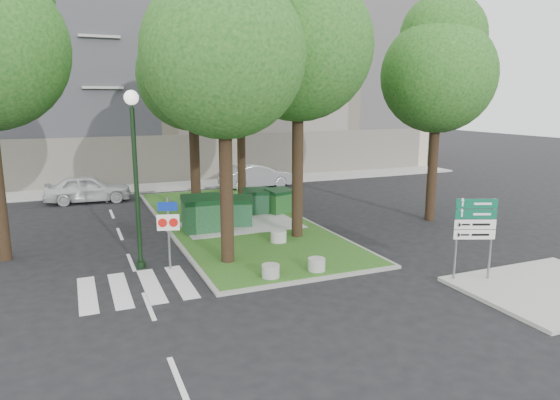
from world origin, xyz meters
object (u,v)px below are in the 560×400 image
dumpster_b (237,211)px  litter_bin (272,199)px  tree_median_near_right (300,31)px  tree_median_mid (193,64)px  street_lamp (135,159)px  bollard_left (271,271)px  tree_median_far (241,43)px  dumpster_c (256,201)px  tree_median_near_left (225,39)px  dumpster_d (280,201)px  directional_sign (475,226)px  car_silver (256,176)px  bollard_right (317,264)px  bollard_mid (278,236)px  car_white (88,188)px  dumpster_a (203,214)px  traffic_sign_pole (168,224)px  tree_street_right (439,65)px

dumpster_b → litter_bin: 4.16m
tree_median_near_right → tree_median_mid: 5.50m
street_lamp → tree_median_near_right: bearing=11.0°
tree_median_mid → dumpster_b: 6.65m
tree_median_near_right → bollard_left: size_ratio=20.80×
tree_median_mid → tree_median_far: size_ratio=0.84×
tree_median_near_right → dumpster_b: size_ratio=7.08×
tree_median_far → dumpster_b: (-1.97, -4.94, -7.58)m
dumpster_c → street_lamp: (-6.17, -5.71, 2.94)m
tree_median_near_left → tree_median_far: 10.24m
dumpster_d → directional_sign: (1.83, -10.67, 1.08)m
dumpster_b → car_silver: 9.91m
bollard_right → directional_sign: directional_sign is taller
dumpster_d → bollard_right: dumpster_d is taller
bollard_right → car_silver: (3.70, 15.58, 0.44)m
dumpster_c → bollard_mid: size_ratio=2.47×
tree_median_near_right → bollard_right: (-1.25, -4.06, -7.67)m
dumpster_d → street_lamp: bearing=-163.2°
bollard_left → directional_sign: size_ratio=0.22×
bollard_mid → directional_sign: bearing=-57.3°
bollard_left → litter_bin: 10.38m
dumpster_b → bollard_left: size_ratio=2.94×
bollard_left → car_white: bearing=107.2°
tree_median_near_left → litter_bin: 11.16m
tree_median_near_left → dumpster_a: 7.68m
tree_median_far → street_lamp: tree_median_far is taller
dumpster_d → traffic_sign_pole: traffic_sign_pole is taller
bollard_left → tree_median_far: bearing=75.3°
tree_median_near_right → street_lamp: bearing=-169.0°
dumpster_a → bollard_left: 6.25m
tree_median_mid → directional_sign: 13.51m
tree_median_far → dumpster_d: (0.71, -3.39, -7.63)m
tree_street_right → directional_sign: size_ratio=4.05×
bollard_mid → car_white: size_ratio=0.14×
dumpster_b → litter_bin: bearing=64.0°
litter_bin → tree_median_near_right: bearing=-101.3°
bollard_right → traffic_sign_pole: traffic_sign_pole is taller
tree_median_far → litter_bin: size_ratio=15.33×
tree_median_near_right → bollard_right: size_ratio=20.56×
tree_median_mid → car_white: bearing=124.8°
tree_median_near_right → litter_bin: (1.11, 5.54, -7.48)m
car_white → tree_median_near_right: bearing=-141.2°
tree_median_near_right → car_silver: bearing=78.0°
bollard_left → street_lamp: size_ratio=0.10×
dumpster_a → dumpster_b: 1.66m
car_silver → traffic_sign_pole: bearing=144.1°
bollard_left → bollard_mid: size_ratio=0.90×
traffic_sign_pole → directional_sign: size_ratio=0.97×
tree_median_near_right → litter_bin: size_ratio=14.74×
dumpster_a → car_white: size_ratio=0.38×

